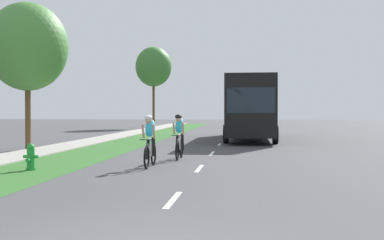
{
  "coord_description": "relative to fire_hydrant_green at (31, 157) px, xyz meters",
  "views": [
    {
      "loc": [
        1.45,
        -5.79,
        1.74
      ],
      "look_at": [
        -0.84,
        14.13,
        1.32
      ],
      "focal_mm": 46.41,
      "sensor_mm": 36.0,
      "label": 1
    }
  ],
  "objects": [
    {
      "name": "ground_plane",
      "position": [
        4.77,
        12.22,
        -0.37
      ],
      "size": [
        120.0,
        120.0,
        0.0
      ],
      "primitive_type": "plane",
      "color": "#424244"
    },
    {
      "name": "grass_verge",
      "position": [
        0.0,
        12.22,
        -0.37
      ],
      "size": [
        2.68,
        70.0,
        0.01
      ],
      "primitive_type": "cube",
      "color": "#2D6026",
      "rests_on": "ground_plane"
    },
    {
      "name": "sidewalk_concrete",
      "position": [
        -2.3,
        12.22,
        -0.37
      ],
      "size": [
        1.91,
        70.0,
        0.1
      ],
      "primitive_type": "cube",
      "color": "#9E998E",
      "rests_on": "ground_plane"
    },
    {
      "name": "lane_markings_center",
      "position": [
        4.77,
        16.22,
        -0.37
      ],
      "size": [
        0.12,
        52.71,
        0.01
      ],
      "color": "white",
      "rests_on": "ground_plane"
    },
    {
      "name": "fire_hydrant_green",
      "position": [
        0.0,
        0.0,
        0.0
      ],
      "size": [
        0.44,
        0.38,
        0.76
      ],
      "color": "#1E8C33",
      "rests_on": "ground_plane"
    },
    {
      "name": "cyclist_lead",
      "position": [
        3.25,
        1.12,
        0.44
      ],
      "size": [
        0.42,
        1.72,
        1.58
      ],
      "color": "black",
      "rests_on": "ground_plane"
    },
    {
      "name": "cyclist_trailing",
      "position": [
        3.8,
        3.61,
        0.44
      ],
      "size": [
        0.42,
        1.72,
        1.58
      ],
      "color": "black",
      "rests_on": "ground_plane"
    },
    {
      "name": "bus_black",
      "position": [
        6.31,
        15.65,
        1.61
      ],
      "size": [
        2.78,
        11.6,
        3.48
      ],
      "color": "black",
      "rests_on": "ground_plane"
    },
    {
      "name": "sedan_white",
      "position": [
        6.33,
        34.2,
        0.4
      ],
      "size": [
        1.98,
        4.3,
        1.52
      ],
      "color": "silver",
      "rests_on": "ground_plane"
    },
    {
      "name": "suv_dark_green",
      "position": [
        6.57,
        44.66,
        0.58
      ],
      "size": [
        2.15,
        4.7,
        1.79
      ],
      "color": "#194C2D",
      "rests_on": "ground_plane"
    },
    {
      "name": "street_tree_near",
      "position": [
        -3.25,
        6.86,
        4.06
      ],
      "size": [
        3.45,
        3.45,
        6.35
      ],
      "color": "brown",
      "rests_on": "ground_plane"
    },
    {
      "name": "street_tree_far",
      "position": [
        -2.85,
        33.2,
        5.46
      ],
      "size": [
        3.45,
        3.45,
        7.75
      ],
      "color": "brown",
      "rests_on": "ground_plane"
    }
  ]
}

